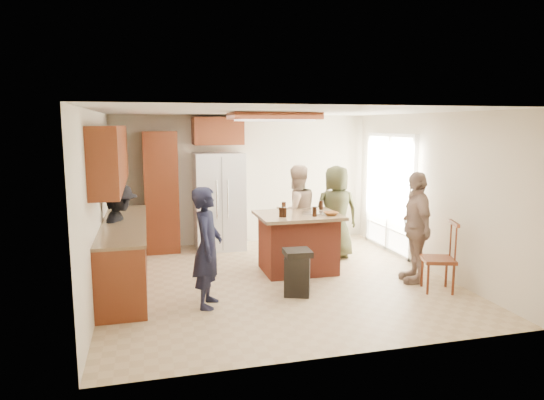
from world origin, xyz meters
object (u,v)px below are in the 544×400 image
object	(u,v)px
person_behind_left	(296,213)
person_counter	(120,233)
spindle_chair	(440,259)
person_front_left	(207,247)
refrigerator	(219,201)
person_behind_right	(336,212)
person_side_right	(416,227)
kitchen_island	(298,242)
trash_bin	(297,272)

from	to	relation	value
person_behind_left	person_counter	world-z (taller)	person_behind_left
person_counter	spindle_chair	size ratio (longest dim) A/B	1.47
person_front_left	refrigerator	size ratio (longest dim) A/B	0.86
person_behind_right	person_counter	world-z (taller)	person_behind_right
person_front_left	person_counter	bearing A→B (deg)	56.35
spindle_chair	person_behind_left	bearing A→B (deg)	125.23
person_behind_left	spindle_chair	xyz separation A→B (m)	(1.46, -2.06, -0.37)
refrigerator	spindle_chair	bearing A→B (deg)	-50.19
person_behind_left	person_side_right	xyz separation A→B (m)	(1.35, -1.58, 0.00)
person_counter	person_behind_left	bearing A→B (deg)	-67.18
spindle_chair	person_counter	bearing A→B (deg)	159.77
person_behind_left	kitchen_island	distance (m)	0.78
person_behind_right	refrigerator	bearing A→B (deg)	-28.21
person_behind_right	refrigerator	world-z (taller)	refrigerator
person_behind_left	person_counter	distance (m)	2.91
person_front_left	person_behind_right	world-z (taller)	person_behind_right
spindle_chair	refrigerator	bearing A→B (deg)	129.81
person_side_right	trash_bin	bearing A→B (deg)	-74.37
kitchen_island	spindle_chair	distance (m)	2.14
trash_bin	person_counter	bearing A→B (deg)	152.34
person_behind_right	trash_bin	distance (m)	2.09
person_counter	refrigerator	distance (m)	2.31
person_behind_left	refrigerator	bearing A→B (deg)	-54.60
person_side_right	person_counter	distance (m)	4.37
spindle_chair	kitchen_island	bearing A→B (deg)	139.68
person_behind_right	spindle_chair	size ratio (longest dim) A/B	1.63
person_behind_left	spindle_chair	world-z (taller)	person_behind_left
person_counter	trash_bin	distance (m)	2.70
person_front_left	person_counter	world-z (taller)	person_front_left
refrigerator	trash_bin	xyz separation A→B (m)	(0.65, -2.79, -0.58)
person_front_left	spindle_chair	distance (m)	3.23
person_behind_left	trash_bin	xyz separation A→B (m)	(-0.51, -1.70, -0.50)
trash_bin	person_behind_right	bearing A→B (deg)	53.25
person_behind_right	person_side_right	distance (m)	1.64
person_behind_left	person_behind_right	bearing A→B (deg)	162.11
trash_bin	spindle_chair	world-z (taller)	spindle_chair
kitchen_island	spindle_chair	size ratio (longest dim) A/B	1.29
person_behind_left	trash_bin	size ratio (longest dim) A/B	2.60
refrigerator	person_side_right	bearing A→B (deg)	-46.68
person_side_right	person_counter	xyz separation A→B (m)	(-4.22, 1.12, -0.09)
person_side_right	person_behind_right	bearing A→B (deg)	-144.82
person_behind_right	trash_bin	bearing A→B (deg)	56.89
person_behind_right	person_side_right	xyz separation A→B (m)	(0.65, -1.51, 0.01)
person_side_right	spindle_chair	bearing A→B (deg)	24.62
person_behind_right	person_counter	bearing A→B (deg)	9.87
kitchen_island	person_behind_left	bearing A→B (deg)	75.10
person_behind_left	trash_bin	distance (m)	1.85
kitchen_island	person_counter	bearing A→B (deg)	175.59
person_front_left	refrigerator	bearing A→B (deg)	5.19
person_front_left	trash_bin	world-z (taller)	person_front_left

